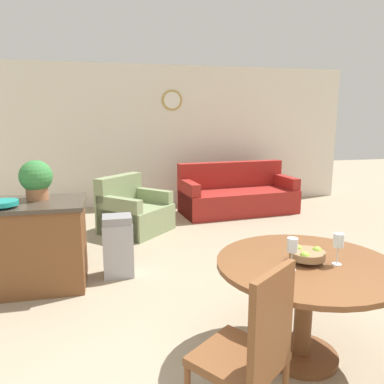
% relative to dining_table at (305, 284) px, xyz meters
% --- Properties ---
extents(wall_back, '(8.00, 0.09, 2.70)m').
position_rel_dining_table_xyz_m(wall_back, '(-0.47, 5.14, 0.78)').
color(wall_back, silver).
rests_on(wall_back, ground_plane).
extents(dining_table, '(1.25, 1.25, 0.73)m').
position_rel_dining_table_xyz_m(dining_table, '(0.00, 0.00, 0.00)').
color(dining_table, brown).
rests_on(dining_table, ground_plane).
extents(dining_chair_near_left, '(0.59, 0.59, 1.00)m').
position_rel_dining_table_xyz_m(dining_chair_near_left, '(-0.63, -0.58, -0.02)').
color(dining_chair_near_left, brown).
rests_on(dining_chair_near_left, ground_plane).
extents(fruit_bowl, '(0.24, 0.24, 0.10)m').
position_rel_dining_table_xyz_m(fruit_bowl, '(-0.00, 0.00, 0.22)').
color(fruit_bowl, olive).
rests_on(fruit_bowl, dining_table).
extents(wine_glass_left, '(0.07, 0.07, 0.22)m').
position_rel_dining_table_xyz_m(wine_glass_left, '(-0.17, -0.10, 0.33)').
color(wine_glass_left, silver).
rests_on(wine_glass_left, dining_table).
extents(wine_glass_right, '(0.07, 0.07, 0.22)m').
position_rel_dining_table_xyz_m(wine_glass_right, '(0.18, -0.08, 0.33)').
color(wine_glass_right, silver).
rests_on(wine_glass_right, dining_table).
extents(kitchen_island, '(1.19, 0.75, 0.89)m').
position_rel_dining_table_xyz_m(kitchen_island, '(-2.16, 1.69, -0.12)').
color(kitchen_island, brown).
rests_on(kitchen_island, ground_plane).
extents(teal_bowl, '(0.28, 0.28, 0.07)m').
position_rel_dining_table_xyz_m(teal_bowl, '(-2.29, 1.48, 0.37)').
color(teal_bowl, teal).
rests_on(teal_bowl, kitchen_island).
extents(potted_plant, '(0.33, 0.33, 0.41)m').
position_rel_dining_table_xyz_m(potted_plant, '(-2.04, 1.80, 0.54)').
color(potted_plant, '#A36642').
rests_on(potted_plant, kitchen_island).
extents(trash_bin, '(0.32, 0.28, 0.68)m').
position_rel_dining_table_xyz_m(trash_bin, '(-1.25, 1.77, -0.23)').
color(trash_bin, '#9E9EA3').
rests_on(trash_bin, ground_plane).
extents(couch, '(2.14, 1.10, 0.90)m').
position_rel_dining_table_xyz_m(couch, '(0.97, 4.16, -0.27)').
color(couch, maroon).
rests_on(couch, ground_plane).
extents(armchair, '(1.22, 1.22, 0.84)m').
position_rel_dining_table_xyz_m(armchair, '(-0.97, 3.39, -0.28)').
color(armchair, gray).
rests_on(armchair, ground_plane).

